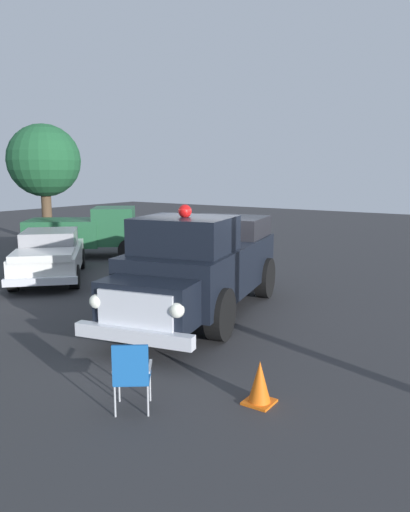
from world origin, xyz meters
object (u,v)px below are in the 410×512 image
traffic_cone (260,383)px  oak_tree_right (44,161)px  classic_hot_rod (50,255)px  lawn_chair_by_car (132,372)px  parked_pickup (91,231)px  vintage_fire_truck (201,263)px

traffic_cone → oak_tree_right: bearing=61.4°
classic_hot_rod → traffic_cone: (-3.57, -9.11, -0.44)m
classic_hot_rod → oak_tree_right: 8.35m
oak_tree_right → lawn_chair_by_car: bearing=-124.3°
parked_pickup → lawn_chair_by_car: bearing=-130.3°
vintage_fire_truck → parked_pickup: size_ratio=1.29×
vintage_fire_truck → oak_tree_right: 13.39m
lawn_chair_by_car → parked_pickup: bearing=49.7°
vintage_fire_truck → parked_pickup: vintage_fire_truck is taller
classic_hot_rod → lawn_chair_by_car: 9.16m
oak_tree_right → traffic_cone: bearing=-118.6°
vintage_fire_truck → oak_tree_right: oak_tree_right is taller
vintage_fire_truck → oak_tree_right: size_ratio=1.18×
vintage_fire_truck → oak_tree_right: (5.16, 12.10, 2.50)m
parked_pickup → traffic_cone: (-7.01, -11.00, -0.68)m
parked_pickup → oak_tree_right: size_ratio=0.91×
vintage_fire_truck → classic_hot_rod: (0.40, 5.91, -0.45)m
classic_hot_rod → oak_tree_right: size_ratio=0.82×
lawn_chair_by_car → oak_tree_right: oak_tree_right is taller
oak_tree_right → traffic_cone: size_ratio=8.41×
parked_pickup → oak_tree_right: oak_tree_right is taller
oak_tree_right → traffic_cone: oak_tree_right is taller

